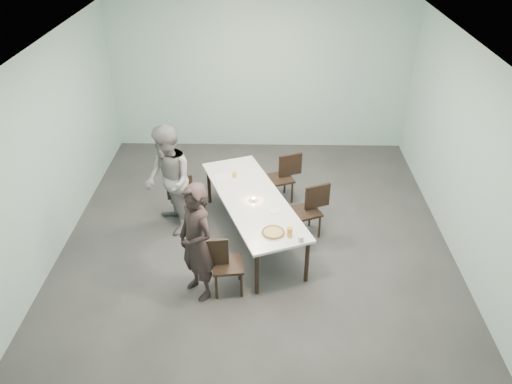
{
  "coord_description": "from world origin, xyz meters",
  "views": [
    {
      "loc": [
        0.13,
        -6.19,
        4.85
      ],
      "look_at": [
        0.0,
        -0.04,
        1.0
      ],
      "focal_mm": 35.0,
      "sensor_mm": 36.0,
      "label": 1
    }
  ],
  "objects_px": {
    "chair_near_left": "(222,261)",
    "side_plate": "(274,210)",
    "chair_far_right": "(284,174)",
    "pizza": "(273,232)",
    "table": "(252,201)",
    "chair_near_right": "(311,207)",
    "amber_tumbler": "(234,175)",
    "diner_far": "(168,181)",
    "chair_far_left": "(187,195)",
    "beer_glass": "(290,232)",
    "tealight": "(254,200)",
    "diner_near": "(196,243)",
    "water_tumbler": "(301,239)"
  },
  "relations": [
    {
      "from": "diner_near",
      "to": "chair_far_left",
      "type": "bearing_deg",
      "value": 150.96
    },
    {
      "from": "side_plate",
      "to": "amber_tumbler",
      "type": "xyz_separation_m",
      "value": [
        -0.64,
        0.97,
        0.04
      ]
    },
    {
      "from": "water_tumbler",
      "to": "tealight",
      "type": "height_order",
      "value": "water_tumbler"
    },
    {
      "from": "chair_far_right",
      "to": "pizza",
      "type": "bearing_deg",
      "value": 63.38
    },
    {
      "from": "chair_far_left",
      "to": "tealight",
      "type": "relative_size",
      "value": 15.54
    },
    {
      "from": "chair_near_right",
      "to": "water_tumbler",
      "type": "xyz_separation_m",
      "value": [
        -0.23,
        -1.21,
        0.29
      ]
    },
    {
      "from": "chair_far_left",
      "to": "pizza",
      "type": "xyz_separation_m",
      "value": [
        1.38,
        -1.33,
        0.27
      ]
    },
    {
      "from": "tealight",
      "to": "amber_tumbler",
      "type": "distance_m",
      "value": 0.78
    },
    {
      "from": "pizza",
      "to": "water_tumbler",
      "type": "relative_size",
      "value": 3.78
    },
    {
      "from": "pizza",
      "to": "side_plate",
      "type": "bearing_deg",
      "value": 88.02
    },
    {
      "from": "amber_tumbler",
      "to": "diner_far",
      "type": "bearing_deg",
      "value": -158.55
    },
    {
      "from": "chair_near_left",
      "to": "side_plate",
      "type": "xyz_separation_m",
      "value": [
        0.71,
        0.86,
        0.25
      ]
    },
    {
      "from": "chair_far_left",
      "to": "side_plate",
      "type": "xyz_separation_m",
      "value": [
        1.4,
        -0.78,
        0.25
      ]
    },
    {
      "from": "side_plate",
      "to": "pizza",
      "type": "bearing_deg",
      "value": -91.98
    },
    {
      "from": "chair_far_right",
      "to": "diner_near",
      "type": "xyz_separation_m",
      "value": [
        -1.21,
        -2.42,
        0.36
      ]
    },
    {
      "from": "chair_far_right",
      "to": "table",
      "type": "bearing_deg",
      "value": 45.03
    },
    {
      "from": "side_plate",
      "to": "water_tumbler",
      "type": "xyz_separation_m",
      "value": [
        0.35,
        -0.73,
        0.04
      ]
    },
    {
      "from": "diner_far",
      "to": "chair_far_left",
      "type": "bearing_deg",
      "value": 105.53
    },
    {
      "from": "diner_far",
      "to": "chair_near_left",
      "type": "bearing_deg",
      "value": 7.55
    },
    {
      "from": "beer_glass",
      "to": "tealight",
      "type": "relative_size",
      "value": 2.68
    },
    {
      "from": "table",
      "to": "chair_far_right",
      "type": "height_order",
      "value": "chair_far_right"
    },
    {
      "from": "tealight",
      "to": "amber_tumbler",
      "type": "height_order",
      "value": "amber_tumbler"
    },
    {
      "from": "beer_glass",
      "to": "tealight",
      "type": "distance_m",
      "value": 1.03
    },
    {
      "from": "side_plate",
      "to": "amber_tumbler",
      "type": "height_order",
      "value": "amber_tumbler"
    },
    {
      "from": "beer_glass",
      "to": "tealight",
      "type": "bearing_deg",
      "value": 119.9
    },
    {
      "from": "water_tumbler",
      "to": "diner_near",
      "type": "bearing_deg",
      "value": -171.99
    },
    {
      "from": "tealight",
      "to": "amber_tumbler",
      "type": "relative_size",
      "value": 0.7
    },
    {
      "from": "chair_far_left",
      "to": "table",
      "type": "bearing_deg",
      "value": -35.8
    },
    {
      "from": "amber_tumbler",
      "to": "table",
      "type": "bearing_deg",
      "value": -63.42
    },
    {
      "from": "chair_near_right",
      "to": "pizza",
      "type": "distance_m",
      "value": 1.23
    },
    {
      "from": "chair_far_left",
      "to": "chair_near_left",
      "type": "bearing_deg",
      "value": -80.9
    },
    {
      "from": "chair_far_right",
      "to": "chair_near_left",
      "type": "bearing_deg",
      "value": 48.29
    },
    {
      "from": "beer_glass",
      "to": "diner_near",
      "type": "bearing_deg",
      "value": -166.53
    },
    {
      "from": "chair_near_right",
      "to": "chair_far_right",
      "type": "height_order",
      "value": "same"
    },
    {
      "from": "beer_glass",
      "to": "chair_near_right",
      "type": "bearing_deg",
      "value": 71.19
    },
    {
      "from": "chair_near_left",
      "to": "amber_tumbler",
      "type": "height_order",
      "value": "chair_near_left"
    },
    {
      "from": "chair_near_right",
      "to": "amber_tumbler",
      "type": "height_order",
      "value": "chair_near_right"
    },
    {
      "from": "chair_near_right",
      "to": "chair_far_right",
      "type": "distance_m",
      "value": 1.08
    },
    {
      "from": "chair_near_right",
      "to": "pizza",
      "type": "height_order",
      "value": "chair_near_right"
    },
    {
      "from": "diner_near",
      "to": "diner_far",
      "type": "distance_m",
      "value": 1.61
    },
    {
      "from": "chair_far_left",
      "to": "chair_far_right",
      "type": "relative_size",
      "value": 1.0
    },
    {
      "from": "chair_near_left",
      "to": "chair_near_right",
      "type": "relative_size",
      "value": 1.0
    },
    {
      "from": "chair_near_right",
      "to": "diner_near",
      "type": "bearing_deg",
      "value": 18.38
    },
    {
      "from": "beer_glass",
      "to": "chair_near_left",
      "type": "bearing_deg",
      "value": -165.58
    },
    {
      "from": "chair_far_left",
      "to": "chair_far_right",
      "type": "height_order",
      "value": "same"
    },
    {
      "from": "diner_far",
      "to": "pizza",
      "type": "height_order",
      "value": "diner_far"
    },
    {
      "from": "chair_near_left",
      "to": "chair_far_left",
      "type": "xyz_separation_m",
      "value": [
        -0.69,
        1.64,
        0.0
      ]
    },
    {
      "from": "diner_far",
      "to": "beer_glass",
      "type": "relative_size",
      "value": 11.95
    },
    {
      "from": "tealight",
      "to": "chair_far_left",
      "type": "bearing_deg",
      "value": 154.76
    },
    {
      "from": "diner_far",
      "to": "amber_tumbler",
      "type": "bearing_deg",
      "value": 86.08
    }
  ]
}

